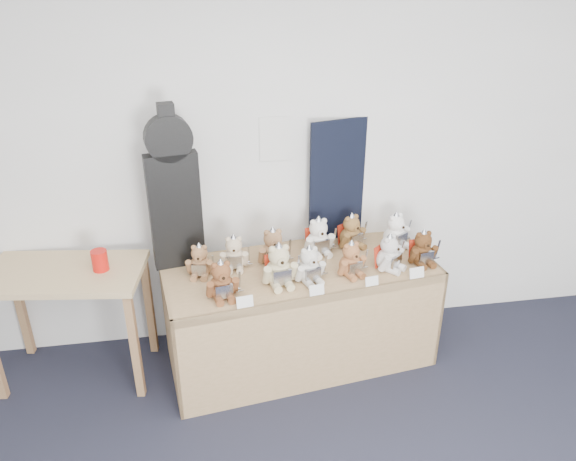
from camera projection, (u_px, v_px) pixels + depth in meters
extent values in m
plane|color=silver|center=(254.00, 160.00, 3.74)|extent=(6.00, 0.00, 6.00)
cube|color=silver|center=(275.00, 139.00, 3.69)|extent=(0.21, 0.00, 0.30)
cube|color=olive|center=(300.00, 270.00, 3.70)|extent=(1.86, 0.97, 0.06)
cube|color=olive|center=(317.00, 345.00, 3.54)|extent=(1.76, 0.26, 0.74)
cube|color=olive|center=(170.00, 336.00, 3.62)|extent=(0.12, 0.74, 0.74)
cube|color=olive|center=(414.00, 293.00, 4.08)|extent=(0.12, 0.74, 0.74)
cube|color=tan|center=(64.00, 273.00, 3.52)|extent=(1.03, 0.66, 0.04)
cube|color=brown|center=(21.00, 307.00, 3.89)|extent=(0.06, 0.06, 0.77)
cube|color=brown|center=(135.00, 347.00, 3.50)|extent=(0.06, 0.06, 0.77)
cube|color=brown|center=(149.00, 305.00, 3.91)|extent=(0.06, 0.06, 0.77)
cube|color=black|center=(175.00, 211.00, 3.55)|extent=(0.34, 0.15, 0.76)
cylinder|color=black|center=(168.00, 138.00, 3.34)|extent=(0.30, 0.15, 0.29)
cube|color=black|center=(166.00, 119.00, 3.29)|extent=(0.11, 0.10, 0.19)
cube|color=black|center=(352.00, 179.00, 3.90)|extent=(0.64, 0.18, 0.87)
cylinder|color=red|center=(100.00, 260.00, 3.49)|extent=(0.10, 0.10, 0.13)
ellipsoid|color=brown|center=(222.00, 287.00, 3.34)|extent=(0.18, 0.16, 0.16)
sphere|color=brown|center=(221.00, 271.00, 3.29)|extent=(0.12, 0.12, 0.12)
cylinder|color=brown|center=(223.00, 277.00, 3.25)|extent=(0.05, 0.03, 0.05)
sphere|color=black|center=(224.00, 278.00, 3.24)|extent=(0.02, 0.02, 0.02)
sphere|color=brown|center=(214.00, 266.00, 3.26)|extent=(0.04, 0.04, 0.04)
sphere|color=brown|center=(227.00, 264.00, 3.28)|extent=(0.04, 0.04, 0.04)
cylinder|color=brown|center=(210.00, 290.00, 3.30)|extent=(0.06, 0.09, 0.12)
cylinder|color=brown|center=(235.00, 285.00, 3.34)|extent=(0.06, 0.09, 0.12)
cylinder|color=brown|center=(219.00, 299.00, 3.30)|extent=(0.06, 0.11, 0.05)
cylinder|color=brown|center=(230.00, 297.00, 3.32)|extent=(0.06, 0.11, 0.05)
cube|color=silver|center=(224.00, 292.00, 3.28)|extent=(0.11, 0.03, 0.09)
cone|color=silver|center=(221.00, 264.00, 3.27)|extent=(0.10, 0.10, 0.08)
cube|color=silver|center=(239.00, 282.00, 3.32)|extent=(0.02, 0.04, 0.17)
cube|color=silver|center=(240.00, 291.00, 3.35)|extent=(0.05, 0.01, 0.01)
ellipsoid|color=#C0B187|center=(279.00, 272.00, 3.47)|extent=(0.20, 0.18, 0.18)
sphere|color=#C0B187|center=(279.00, 256.00, 3.42)|extent=(0.13, 0.13, 0.13)
cylinder|color=#C0B187|center=(282.00, 261.00, 3.37)|extent=(0.06, 0.04, 0.05)
sphere|color=black|center=(283.00, 263.00, 3.36)|extent=(0.02, 0.02, 0.02)
sphere|color=#C0B187|center=(272.00, 249.00, 3.38)|extent=(0.04, 0.04, 0.04)
sphere|color=#C0B187|center=(285.00, 247.00, 3.41)|extent=(0.04, 0.04, 0.04)
cylinder|color=#C0B187|center=(267.00, 275.00, 3.43)|extent=(0.06, 0.10, 0.13)
cylinder|color=#C0B187|center=(293.00, 271.00, 3.47)|extent=(0.06, 0.10, 0.13)
cylinder|color=#C0B187|center=(276.00, 286.00, 3.43)|extent=(0.07, 0.12, 0.05)
cylinder|color=#C0B187|center=(288.00, 284.00, 3.45)|extent=(0.07, 0.12, 0.05)
cube|color=silver|center=(282.00, 277.00, 3.41)|extent=(0.12, 0.04, 0.10)
cone|color=silver|center=(279.00, 248.00, 3.39)|extent=(0.11, 0.11, 0.08)
cube|color=silver|center=(298.00, 267.00, 3.46)|extent=(0.02, 0.05, 0.19)
cube|color=silver|center=(298.00, 277.00, 3.49)|extent=(0.05, 0.01, 0.01)
cube|color=#A62612|center=(276.00, 265.00, 3.52)|extent=(0.15, 0.05, 0.16)
ellipsoid|color=beige|center=(309.00, 271.00, 3.51)|extent=(0.19, 0.17, 0.16)
sphere|color=beige|center=(309.00, 256.00, 3.46)|extent=(0.11, 0.11, 0.11)
cylinder|color=beige|center=(313.00, 261.00, 3.43)|extent=(0.05, 0.04, 0.05)
sphere|color=black|center=(314.00, 262.00, 3.41)|extent=(0.02, 0.02, 0.02)
sphere|color=beige|center=(304.00, 251.00, 3.43)|extent=(0.04, 0.04, 0.04)
sphere|color=beige|center=(315.00, 249.00, 3.46)|extent=(0.04, 0.04, 0.04)
cylinder|color=beige|center=(300.00, 274.00, 3.46)|extent=(0.07, 0.09, 0.12)
cylinder|color=beige|center=(321.00, 269.00, 3.52)|extent=(0.07, 0.09, 0.12)
cylinder|color=beige|center=(308.00, 282.00, 3.47)|extent=(0.07, 0.11, 0.05)
cylinder|color=beige|center=(318.00, 280.00, 3.50)|extent=(0.07, 0.11, 0.05)
cube|color=silver|center=(313.00, 275.00, 3.46)|extent=(0.10, 0.04, 0.09)
cone|color=silver|center=(309.00, 249.00, 3.44)|extent=(0.10, 0.10, 0.07)
cube|color=silver|center=(325.00, 266.00, 3.51)|extent=(0.02, 0.04, 0.16)
cube|color=silver|center=(325.00, 274.00, 3.53)|extent=(0.05, 0.02, 0.01)
ellipsoid|color=#965E39|center=(350.00, 265.00, 3.58)|extent=(0.18, 0.17, 0.15)
sphere|color=#965E39|center=(351.00, 251.00, 3.53)|extent=(0.11, 0.11, 0.11)
cylinder|color=#965E39|center=(355.00, 256.00, 3.50)|extent=(0.05, 0.04, 0.05)
sphere|color=black|center=(357.00, 257.00, 3.49)|extent=(0.02, 0.02, 0.02)
sphere|color=#965E39|center=(347.00, 247.00, 3.50)|extent=(0.04, 0.04, 0.04)
sphere|color=#965E39|center=(356.00, 244.00, 3.53)|extent=(0.04, 0.04, 0.04)
cylinder|color=#965E39|center=(343.00, 268.00, 3.53)|extent=(0.07, 0.09, 0.11)
cylinder|color=#965E39|center=(361.00, 263.00, 3.59)|extent=(0.07, 0.09, 0.11)
cylinder|color=#965E39|center=(350.00, 276.00, 3.54)|extent=(0.07, 0.11, 0.04)
cylinder|color=#965E39|center=(359.00, 273.00, 3.57)|extent=(0.07, 0.11, 0.04)
cube|color=silver|center=(356.00, 269.00, 3.53)|extent=(0.10, 0.05, 0.08)
cone|color=silver|center=(351.00, 245.00, 3.51)|extent=(0.09, 0.09, 0.07)
cube|color=silver|center=(365.00, 260.00, 3.58)|extent=(0.02, 0.04, 0.16)
cube|color=silver|center=(365.00, 268.00, 3.61)|extent=(0.04, 0.02, 0.01)
ellipsoid|color=silver|center=(388.00, 259.00, 3.64)|extent=(0.21, 0.21, 0.16)
sphere|color=silver|center=(389.00, 245.00, 3.59)|extent=(0.12, 0.12, 0.12)
cylinder|color=silver|center=(396.00, 248.00, 3.56)|extent=(0.05, 0.05, 0.05)
sphere|color=black|center=(398.00, 249.00, 3.55)|extent=(0.02, 0.02, 0.02)
sphere|color=silver|center=(387.00, 241.00, 3.54)|extent=(0.04, 0.04, 0.04)
sphere|color=silver|center=(393.00, 237.00, 3.59)|extent=(0.04, 0.04, 0.04)
cylinder|color=silver|center=(385.00, 264.00, 3.57)|extent=(0.09, 0.10, 0.12)
cylinder|color=silver|center=(397.00, 255.00, 3.67)|extent=(0.09, 0.10, 0.12)
cylinder|color=silver|center=(392.00, 270.00, 3.60)|extent=(0.10, 0.11, 0.05)
cylinder|color=silver|center=(398.00, 266.00, 3.65)|extent=(0.10, 0.11, 0.05)
cube|color=silver|center=(397.00, 262.00, 3.60)|extent=(0.09, 0.08, 0.09)
cone|color=silver|center=(390.00, 238.00, 3.57)|extent=(0.10, 0.10, 0.08)
cube|color=silver|center=(401.00, 251.00, 3.67)|extent=(0.04, 0.04, 0.17)
cube|color=silver|center=(400.00, 259.00, 3.70)|extent=(0.04, 0.04, 0.01)
cube|color=#A62612|center=(380.00, 255.00, 3.66)|extent=(0.12, 0.11, 0.14)
ellipsoid|color=#52331C|center=(422.00, 254.00, 3.70)|extent=(0.17, 0.16, 0.15)
sphere|color=#52331C|center=(423.00, 240.00, 3.66)|extent=(0.11, 0.11, 0.11)
cylinder|color=#52331C|center=(427.00, 245.00, 3.62)|extent=(0.05, 0.03, 0.05)
sphere|color=black|center=(428.00, 246.00, 3.61)|extent=(0.02, 0.02, 0.02)
sphere|color=#52331C|center=(419.00, 235.00, 3.63)|extent=(0.04, 0.04, 0.04)
sphere|color=#52331C|center=(429.00, 233.00, 3.65)|extent=(0.04, 0.04, 0.04)
cylinder|color=#52331C|center=(413.00, 256.00, 3.66)|extent=(0.06, 0.09, 0.12)
cylinder|color=#52331C|center=(433.00, 253.00, 3.71)|extent=(0.06, 0.09, 0.12)
cylinder|color=#52331C|center=(421.00, 264.00, 3.67)|extent=(0.06, 0.11, 0.05)
cylinder|color=#52331C|center=(430.00, 263.00, 3.69)|extent=(0.06, 0.11, 0.05)
cube|color=silver|center=(426.00, 258.00, 3.65)|extent=(0.10, 0.03, 0.08)
cone|color=silver|center=(424.00, 234.00, 3.64)|extent=(0.10, 0.10, 0.07)
cube|color=silver|center=(437.00, 250.00, 3.69)|extent=(0.02, 0.04, 0.16)
cube|color=silver|center=(436.00, 258.00, 3.72)|extent=(0.05, 0.01, 0.01)
cube|color=#A62612|center=(417.00, 249.00, 3.75)|extent=(0.13, 0.05, 0.14)
ellipsoid|color=#C5AF90|center=(234.00, 259.00, 3.65)|extent=(0.16, 0.14, 0.15)
sphere|color=#C5AF90|center=(234.00, 245.00, 3.61)|extent=(0.11, 0.11, 0.11)
cylinder|color=#C5AF90|center=(234.00, 250.00, 3.57)|extent=(0.05, 0.03, 0.05)
sphere|color=black|center=(234.00, 251.00, 3.56)|extent=(0.02, 0.02, 0.02)
sphere|color=#C5AF90|center=(228.00, 239.00, 3.59)|extent=(0.04, 0.04, 0.04)
sphere|color=#C5AF90|center=(239.00, 239.00, 3.59)|extent=(0.04, 0.04, 0.04)
cylinder|color=#C5AF90|center=(223.00, 259.00, 3.63)|extent=(0.05, 0.09, 0.11)
cylinder|color=#C5AF90|center=(245.00, 258.00, 3.64)|extent=(0.05, 0.09, 0.11)
cylinder|color=#C5AF90|center=(229.00, 268.00, 3.62)|extent=(0.05, 0.10, 0.04)
cylinder|color=#C5AF90|center=(240.00, 268.00, 3.63)|extent=(0.05, 0.10, 0.04)
cube|color=silver|center=(234.00, 262.00, 3.60)|extent=(0.10, 0.02, 0.08)
cone|color=silver|center=(233.00, 239.00, 3.59)|extent=(0.09, 0.09, 0.07)
cube|color=silver|center=(249.00, 256.00, 3.62)|extent=(0.01, 0.04, 0.16)
cube|color=silver|center=(249.00, 264.00, 3.65)|extent=(0.05, 0.01, 0.01)
ellipsoid|color=#9B714D|center=(273.00, 254.00, 3.69)|extent=(0.18, 0.16, 0.17)
sphere|color=#9B714D|center=(273.00, 239.00, 3.64)|extent=(0.12, 0.12, 0.12)
cylinder|color=#9B714D|center=(275.00, 244.00, 3.60)|extent=(0.05, 0.03, 0.05)
sphere|color=black|center=(275.00, 245.00, 3.59)|extent=(0.02, 0.02, 0.02)
sphere|color=#9B714D|center=(267.00, 233.00, 3.61)|extent=(0.04, 0.04, 0.04)
sphere|color=#9B714D|center=(279.00, 232.00, 3.63)|extent=(0.04, 0.04, 0.04)
cylinder|color=#9B714D|center=(262.00, 256.00, 3.65)|extent=(0.06, 0.10, 0.13)
cylinder|color=#9B714D|center=(285.00, 253.00, 3.69)|extent=(0.06, 0.10, 0.13)
cylinder|color=#9B714D|center=(270.00, 265.00, 3.66)|extent=(0.06, 0.11, 0.05)
cylinder|color=#9B714D|center=(281.00, 264.00, 3.67)|extent=(0.06, 0.11, 0.05)
cube|color=silver|center=(275.00, 258.00, 3.64)|extent=(0.11, 0.03, 0.09)
cone|color=silver|center=(273.00, 232.00, 3.62)|extent=(0.10, 0.10, 0.08)
cube|color=silver|center=(290.00, 250.00, 3.67)|extent=(0.02, 0.04, 0.18)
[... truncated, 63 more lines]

